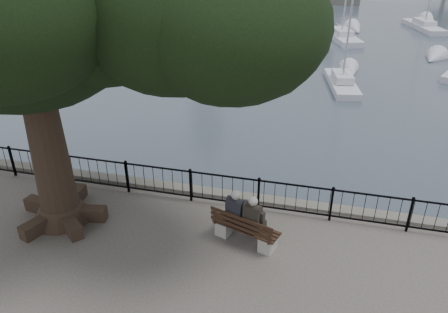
% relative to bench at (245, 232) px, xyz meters
% --- Properties ---
extents(harbor, '(260.00, 260.00, 1.20)m').
position_rel_bench_xyz_m(harbor, '(-0.92, 2.00, -0.82)').
color(harbor, '#5B5850').
rests_on(harbor, ground).
extents(railing, '(22.06, 0.06, 1.00)m').
position_rel_bench_xyz_m(railing, '(-0.92, 1.50, 0.24)').
color(railing, black).
rests_on(railing, ground).
extents(bench, '(1.83, 1.05, 0.93)m').
position_rel_bench_xyz_m(bench, '(0.00, 0.00, 0.00)').
color(bench, gray).
rests_on(bench, ground).
extents(person_left, '(0.58, 0.80, 1.47)m').
position_rel_bench_xyz_m(person_left, '(-0.22, 0.18, 0.35)').
color(person_left, black).
rests_on(person_left, ground).
extents(person_right, '(0.58, 0.80, 1.47)m').
position_rel_bench_xyz_m(person_right, '(0.24, 0.03, 0.35)').
color(person_right, black).
rests_on(person_right, ground).
extents(sailboat_b, '(3.22, 5.92, 13.01)m').
position_rel_bench_xyz_m(sailboat_b, '(-5.55, 24.33, -0.95)').
color(sailboat_b, silver).
rests_on(sailboat_b, ground).
extents(sailboat_c, '(2.20, 4.97, 8.94)m').
position_rel_bench_xyz_m(sailboat_c, '(2.33, 16.25, -1.03)').
color(sailboat_c, silver).
rests_on(sailboat_c, ground).
extents(sailboat_e, '(3.87, 6.25, 12.93)m').
position_rel_bench_xyz_m(sailboat_e, '(-11.86, 30.29, -0.97)').
color(sailboat_e, silver).
rests_on(sailboat_e, ground).
extents(sailboat_f, '(3.52, 6.19, 11.92)m').
position_rel_bench_xyz_m(sailboat_f, '(2.14, 28.37, -0.99)').
color(sailboat_f, silver).
rests_on(sailboat_f, ground).
extents(sailboat_g, '(3.24, 5.98, 11.20)m').
position_rel_bench_xyz_m(sailboat_g, '(9.22, 34.26, -1.00)').
color(sailboat_g, silver).
rests_on(sailboat_g, ground).
extents(sailboat_h, '(1.91, 5.50, 11.96)m').
position_rel_bench_xyz_m(sailboat_h, '(-4.13, 35.69, -0.97)').
color(sailboat_h, silver).
rests_on(sailboat_h, ground).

